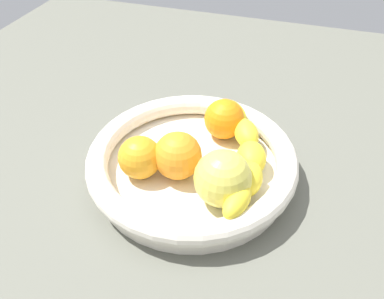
{
  "coord_description": "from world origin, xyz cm",
  "views": [
    {
      "loc": [
        -12.29,
        38.5,
        42.56
      ],
      "look_at": [
        0.0,
        0.0,
        7.9
      ],
      "focal_mm": 36.41,
      "sensor_mm": 36.0,
      "label": 1
    }
  ],
  "objects_px": {
    "orange_mid_left": "(140,157)",
    "orange_mid_right": "(224,119)",
    "banana_draped_left": "(246,155)",
    "orange_front": "(178,156)",
    "apple_yellow": "(223,178)",
    "fruit_bowl": "(192,162)"
  },
  "relations": [
    {
      "from": "fruit_bowl",
      "to": "orange_mid_left",
      "type": "relative_size",
      "value": 4.98
    },
    {
      "from": "orange_mid_left",
      "to": "orange_mid_right",
      "type": "relative_size",
      "value": 0.97
    },
    {
      "from": "banana_draped_left",
      "to": "apple_yellow",
      "type": "distance_m",
      "value": 0.07
    },
    {
      "from": "banana_draped_left",
      "to": "orange_front",
      "type": "bearing_deg",
      "value": 23.44
    },
    {
      "from": "orange_front",
      "to": "orange_mid_right",
      "type": "height_order",
      "value": "orange_front"
    },
    {
      "from": "banana_draped_left",
      "to": "orange_front",
      "type": "height_order",
      "value": "orange_front"
    },
    {
      "from": "orange_mid_right",
      "to": "apple_yellow",
      "type": "relative_size",
      "value": 0.83
    },
    {
      "from": "orange_mid_left",
      "to": "banana_draped_left",
      "type": "bearing_deg",
      "value": -158.57
    },
    {
      "from": "orange_front",
      "to": "orange_mid_right",
      "type": "relative_size",
      "value": 1.07
    },
    {
      "from": "orange_front",
      "to": "orange_mid_right",
      "type": "xyz_separation_m",
      "value": [
        -0.04,
        -0.1,
        -0.0
      ]
    },
    {
      "from": "fruit_bowl",
      "to": "orange_front",
      "type": "bearing_deg",
      "value": 56.99
    },
    {
      "from": "orange_front",
      "to": "banana_draped_left",
      "type": "bearing_deg",
      "value": -156.56
    },
    {
      "from": "banana_draped_left",
      "to": "apple_yellow",
      "type": "xyz_separation_m",
      "value": [
        0.02,
        0.06,
        0.01
      ]
    },
    {
      "from": "banana_draped_left",
      "to": "orange_front",
      "type": "relative_size",
      "value": 3.66
    },
    {
      "from": "orange_mid_left",
      "to": "orange_mid_right",
      "type": "xyz_separation_m",
      "value": [
        -0.09,
        -0.12,
        0.0
      ]
    },
    {
      "from": "fruit_bowl",
      "to": "banana_draped_left",
      "type": "xyz_separation_m",
      "value": [
        -0.07,
        -0.02,
        0.02
      ]
    },
    {
      "from": "banana_draped_left",
      "to": "orange_mid_left",
      "type": "xyz_separation_m",
      "value": [
        0.13,
        0.05,
        0.0
      ]
    },
    {
      "from": "orange_mid_right",
      "to": "apple_yellow",
      "type": "xyz_separation_m",
      "value": [
        -0.03,
        0.13,
        0.01
      ]
    },
    {
      "from": "fruit_bowl",
      "to": "orange_mid_right",
      "type": "xyz_separation_m",
      "value": [
        -0.02,
        -0.08,
        0.02
      ]
    },
    {
      "from": "orange_mid_right",
      "to": "orange_front",
      "type": "bearing_deg",
      "value": 69.39
    },
    {
      "from": "fruit_bowl",
      "to": "apple_yellow",
      "type": "xyz_separation_m",
      "value": [
        -0.06,
        0.05,
        0.03
      ]
    },
    {
      "from": "banana_draped_left",
      "to": "orange_mid_right",
      "type": "xyz_separation_m",
      "value": [
        0.05,
        -0.07,
        0.0
      ]
    }
  ]
}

